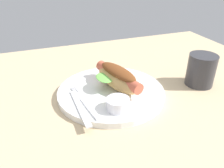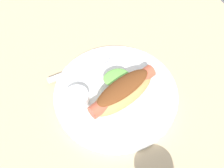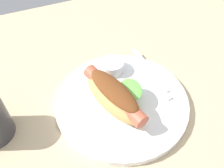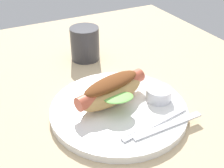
{
  "view_description": "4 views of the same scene",
  "coord_description": "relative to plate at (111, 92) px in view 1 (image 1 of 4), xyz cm",
  "views": [
    {
      "loc": [
        -16.05,
        -46.17,
        31.92
      ],
      "look_at": [
        1.48,
        1.0,
        3.74
      ],
      "focal_mm": 35.85,
      "sensor_mm": 36.0,
      "label": 1
    },
    {
      "loc": [
        31.97,
        -13.55,
        55.06
      ],
      "look_at": [
        0.65,
        1.27,
        4.17
      ],
      "focal_mm": 44.81,
      "sensor_mm": 36.0,
      "label": 2
    },
    {
      "loc": [
        15.97,
        29.99,
        41.58
      ],
      "look_at": [
        3.11,
        0.32,
        5.6
      ],
      "focal_mm": 38.4,
      "sensor_mm": 36.0,
      "label": 3
    },
    {
      "loc": [
        -41.08,
        25.06,
        38.05
      ],
      "look_at": [
        2.93,
        2.67,
        6.57
      ],
      "focal_mm": 47.02,
      "sensor_mm": 36.0,
      "label": 4
    }
  ],
  "objects": [
    {
      "name": "hot_dog",
      "position": [
        2.09,
        0.58,
        3.84
      ],
      "size": [
        11.1,
        17.15,
        5.78
      ],
      "rotation": [
        0.0,
        0.0,
        1.83
      ],
      "color": "tan",
      "rests_on": "plate"
    },
    {
      "name": "ground_plane",
      "position": [
        -1.52,
        -1.84,
        -1.7
      ],
      "size": [
        120.0,
        90.0,
        1.8
      ],
      "primitive_type": "cube",
      "color": "tan"
    },
    {
      "name": "sauce_ramekin",
      "position": [
        -1.97,
        -8.78,
        2.14
      ],
      "size": [
        5.44,
        5.44,
        2.68
      ],
      "primitive_type": "cylinder",
      "color": "white",
      "rests_on": "plate"
    },
    {
      "name": "fork",
      "position": [
        -8.09,
        -3.86,
        1.0
      ],
      "size": [
        3.66,
        15.8,
        0.4
      ],
      "rotation": [
        0.0,
        0.0,
        1.73
      ],
      "color": "silver",
      "rests_on": "plate"
    },
    {
      "name": "knife",
      "position": [
        -9.67,
        -5.39,
        0.98
      ],
      "size": [
        1.71,
        15.38,
        0.36
      ],
      "primitive_type": "cube",
      "rotation": [
        0.0,
        0.0,
        1.59
      ],
      "color": "silver",
      "rests_on": "plate"
    },
    {
      "name": "drinking_cup",
      "position": [
        25.92,
        -3.36,
        3.73
      ],
      "size": [
        7.82,
        7.82,
        9.06
      ],
      "primitive_type": "cylinder",
      "color": "#333338",
      "rests_on": "ground_plane"
    },
    {
      "name": "plate",
      "position": [
        0.0,
        0.0,
        0.0
      ],
      "size": [
        28.3,
        28.3,
        1.6
      ],
      "primitive_type": "cylinder",
      "color": "white",
      "rests_on": "ground_plane"
    }
  ]
}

